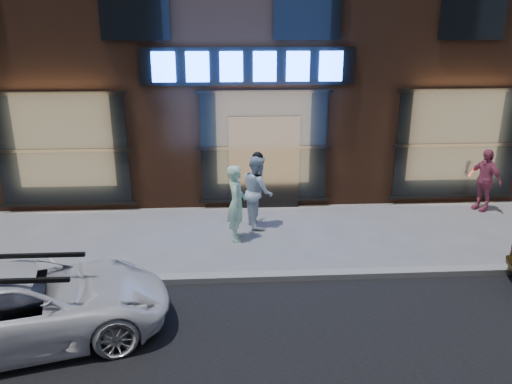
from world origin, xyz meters
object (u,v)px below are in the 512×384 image
(white_suv, at_px, (28,306))
(man_cap, at_px, (258,191))
(passerby, at_px, (484,180))
(man_bowtie, at_px, (236,203))

(white_suv, bearing_deg, man_cap, -55.91)
(man_cap, distance_m, passerby, 5.88)
(man_cap, xyz_separation_m, passerby, (5.83, 0.73, -0.06))
(man_cap, xyz_separation_m, white_suv, (-3.70, -4.33, -0.29))
(man_bowtie, height_order, white_suv, man_bowtie)
(man_cap, relative_size, passerby, 1.07)
(man_bowtie, height_order, man_cap, man_cap)
(passerby, bearing_deg, man_bowtie, -103.19)
(passerby, bearing_deg, white_suv, -88.53)
(man_bowtie, relative_size, white_suv, 0.41)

